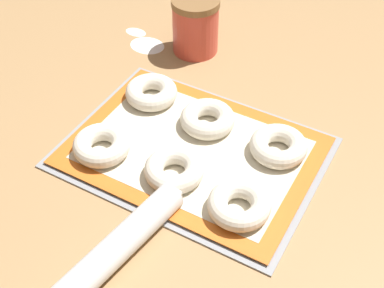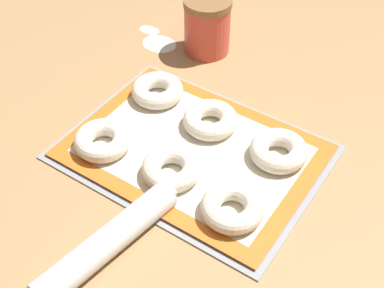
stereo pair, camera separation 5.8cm
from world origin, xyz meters
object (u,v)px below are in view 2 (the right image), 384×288
object	(u,v)px
bagel_back_left	(157,90)
rolling_pin	(108,242)
baking_tray	(192,153)
flour_canister	(207,25)
bagel_back_center	(212,120)
bagel_front_center	(172,168)
bagel_front_right	(233,207)
bagel_back_right	(279,151)
bagel_front_left	(103,140)

from	to	relation	value
bagel_back_left	rolling_pin	xyz separation A→B (m)	(0.17, -0.36, -0.00)
baking_tray	rolling_pin	world-z (taller)	rolling_pin
flour_canister	rolling_pin	world-z (taller)	flour_canister
bagel_back_center	bagel_back_left	bearing A→B (deg)	173.67
baking_tray	rolling_pin	bearing A→B (deg)	-87.77
bagel_back_left	bagel_back_center	distance (m)	0.15
bagel_front_center	rolling_pin	world-z (taller)	rolling_pin
bagel_front_right	bagel_back_left	size ratio (longest dim) A/B	1.00
bagel_front_right	bagel_back_right	size ratio (longest dim) A/B	1.00
bagel_front_center	rolling_pin	bearing A→B (deg)	-88.22
bagel_front_center	bagel_back_right	size ratio (longest dim) A/B	1.00
bagel_back_left	bagel_back_right	size ratio (longest dim) A/B	1.00
flour_canister	bagel_front_center	bearing A→B (deg)	-66.09
bagel_front_left	bagel_back_center	distance (m)	0.22
baking_tray	flour_canister	size ratio (longest dim) A/B	3.59
bagel_front_center	bagel_back_center	world-z (taller)	same
bagel_back_left	bagel_back_right	world-z (taller)	same
bagel_back_center	bagel_back_right	world-z (taller)	same
bagel_front_center	bagel_back_left	xyz separation A→B (m)	(-0.16, 0.17, 0.00)
bagel_front_center	bagel_back_right	world-z (taller)	same
bagel_back_right	rolling_pin	distance (m)	0.37
rolling_pin	bagel_front_right	bearing A→B (deg)	52.18
bagel_front_left	bagel_back_left	bearing A→B (deg)	91.15
bagel_back_left	flour_canister	xyz separation A→B (m)	(-0.02, 0.23, 0.04)
bagel_front_left	bagel_back_center	size ratio (longest dim) A/B	1.00
bagel_back_right	baking_tray	bearing A→B (deg)	-152.58
bagel_front_left	flour_canister	world-z (taller)	flour_canister
bagel_back_right	flour_canister	world-z (taller)	flour_canister
bagel_back_left	bagel_front_left	bearing A→B (deg)	-88.85
bagel_front_left	bagel_back_right	size ratio (longest dim) A/B	1.00
bagel_back_left	rolling_pin	distance (m)	0.40
bagel_front_center	bagel_back_right	bearing A→B (deg)	46.53
bagel_back_right	rolling_pin	bearing A→B (deg)	-111.98
flour_canister	bagel_back_right	bearing A→B (deg)	-37.26
bagel_front_left	rolling_pin	distance (m)	0.24
bagel_front_center	rolling_pin	size ratio (longest dim) A/B	0.30
bagel_back_center	bagel_back_right	xyz separation A→B (m)	(0.15, -0.00, 0.00)
baking_tray	bagel_front_center	distance (m)	0.08
bagel_front_center	bagel_back_left	bearing A→B (deg)	132.95
bagel_front_right	rolling_pin	world-z (taller)	rolling_pin
bagel_front_right	bagel_back_right	bearing A→B (deg)	89.01
bagel_back_right	flour_canister	bearing A→B (deg)	142.74
bagel_back_center	bagel_back_right	distance (m)	0.15
baking_tray	flour_canister	world-z (taller)	flour_canister
bagel_back_left	rolling_pin	size ratio (longest dim) A/B	0.30
flour_canister	rolling_pin	bearing A→B (deg)	-72.81
bagel_back_left	bagel_back_center	xyz separation A→B (m)	(0.15, -0.02, 0.00)
bagel_back_center	flour_canister	xyz separation A→B (m)	(-0.17, 0.24, 0.04)
bagel_back_left	bagel_front_right	bearing A→B (deg)	-31.90
bagel_back_center	bagel_back_right	bearing A→B (deg)	-0.85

